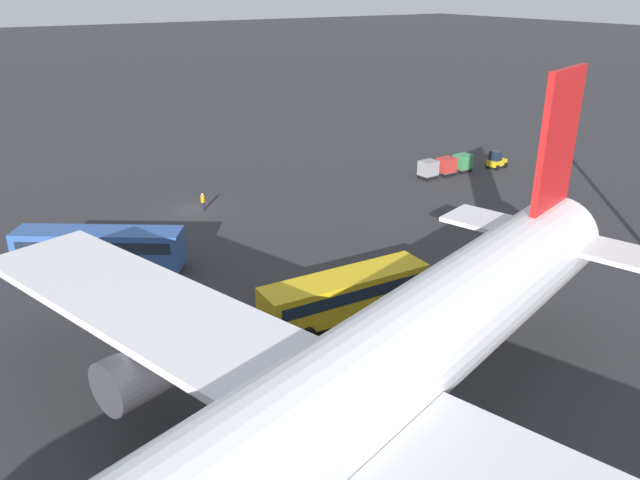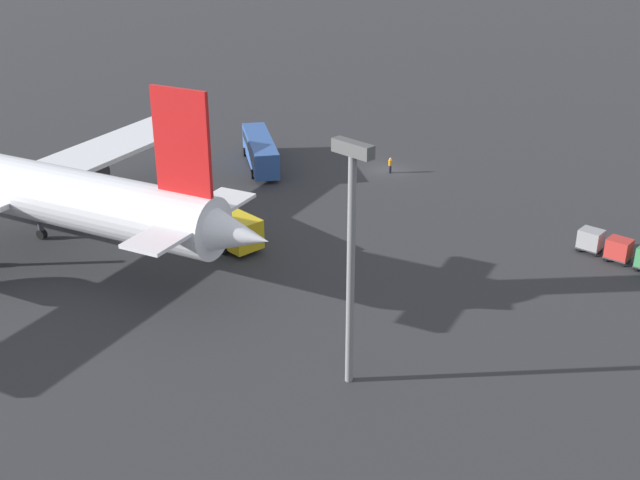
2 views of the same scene
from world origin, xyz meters
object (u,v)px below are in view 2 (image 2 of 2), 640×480
at_px(shuttle_bus_far, 211,218).
at_px(worker_person, 390,165).
at_px(shuttle_bus_near, 260,149).
at_px(cargo_cart_red, 619,249).
at_px(cargo_cart_grey, 591,239).

height_order(shuttle_bus_far, worker_person, shuttle_bus_far).
xyz_separation_m(shuttle_bus_near, shuttle_bus_far, (-11.93, 16.04, -0.13)).
height_order(shuttle_bus_far, cargo_cart_red, shuttle_bus_far).
bearing_deg(cargo_cart_grey, shuttle_bus_far, 39.97).
bearing_deg(shuttle_bus_near, worker_person, -110.10).
relative_size(shuttle_bus_far, worker_person, 6.73).
relative_size(shuttle_bus_far, cargo_cart_red, 5.51).
bearing_deg(shuttle_bus_near, cargo_cart_grey, -138.28).
bearing_deg(worker_person, shuttle_bus_far, 90.32).
xyz_separation_m(shuttle_bus_near, worker_person, (-11.79, -8.69, -1.10)).
xyz_separation_m(shuttle_bus_far, cargo_cart_grey, (-25.59, -21.45, -0.65)).
bearing_deg(shuttle_bus_near, shuttle_bus_far, 160.15).
relative_size(worker_person, cargo_cart_grey, 0.82).
height_order(worker_person, cargo_cart_red, cargo_cart_red).
relative_size(shuttle_bus_near, worker_person, 6.93).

